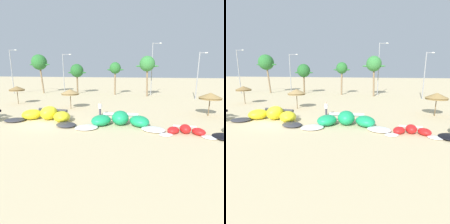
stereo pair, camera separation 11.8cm
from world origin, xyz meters
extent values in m
plane|color=beige|center=(0.00, 0.00, 0.00)|extent=(260.00, 260.00, 0.00)
ellipsoid|color=#333338|center=(-3.65, -0.29, 0.15)|extent=(2.48, 2.20, 0.29)
ellipsoid|color=yellow|center=(-2.40, 0.86, 0.54)|extent=(2.61, 2.68, 1.08)
ellipsoid|color=yellow|center=(-0.52, 1.21, 0.73)|extent=(1.81, 2.19, 1.46)
ellipsoid|color=yellow|center=(1.29, 0.63, 0.54)|extent=(2.52, 2.66, 1.08)
ellipsoid|color=#333338|center=(2.39, -0.67, 0.15)|extent=(2.59, 2.37, 0.29)
cylinder|color=#333338|center=(-0.48, 1.94, 0.89)|extent=(3.56, 0.54, 0.32)
cube|color=#333338|center=(-0.54, 1.00, 0.73)|extent=(1.33, 0.83, 0.04)
ellipsoid|color=white|center=(4.61, -1.03, 0.14)|extent=(2.66, 2.46, 0.27)
ellipsoid|color=#199E5B|center=(5.61, 0.33, 0.51)|extent=(2.46, 2.66, 1.01)
ellipsoid|color=#199E5B|center=(7.38, 1.04, 0.68)|extent=(1.93, 2.33, 1.37)
ellipsoid|color=#199E5B|center=(9.26, 0.82, 0.51)|extent=(2.67, 2.70, 1.01)
ellipsoid|color=white|center=(10.58, -0.24, 0.14)|extent=(2.44, 2.09, 0.27)
cylinder|color=white|center=(7.28, 1.78, 0.84)|extent=(3.54, 0.78, 0.32)
cube|color=white|center=(7.40, 0.83, 0.68)|extent=(1.37, 0.93, 0.04)
ellipsoid|color=white|center=(11.61, -1.26, 0.08)|extent=(1.43, 1.28, 0.15)
ellipsoid|color=red|center=(12.23, -0.57, 0.28)|extent=(1.40, 1.48, 0.57)
ellipsoid|color=red|center=(13.23, -0.28, 0.38)|extent=(0.95, 1.20, 0.76)
ellipsoid|color=red|center=(14.24, -0.50, 0.28)|extent=(1.43, 1.48, 0.57)
ellipsoid|color=white|center=(14.91, -1.15, 0.08)|extent=(1.40, 1.23, 0.15)
cylinder|color=white|center=(13.21, 0.13, 0.47)|extent=(1.94, 0.24, 0.18)
cube|color=white|center=(13.23, -0.40, 0.38)|extent=(0.72, 0.44, 0.04)
cylinder|color=brown|center=(-10.62, 8.70, 1.15)|extent=(0.10, 0.10, 2.31)
cone|color=olive|center=(-10.62, 8.70, 2.57)|extent=(2.38, 2.38, 0.53)
cylinder|color=brown|center=(-10.62, 8.70, 2.21)|extent=(2.26, 2.26, 0.20)
cylinder|color=brown|center=(-0.78, 7.13, 1.08)|extent=(0.10, 0.10, 2.16)
cone|color=#9E7F4C|center=(-0.78, 7.13, 2.45)|extent=(2.50, 2.50, 0.58)
cylinder|color=olive|center=(-0.78, 7.13, 2.06)|extent=(2.37, 2.37, 0.20)
cylinder|color=brown|center=(16.85, 6.78, 1.09)|extent=(0.10, 0.10, 2.18)
cone|color=olive|center=(16.85, 6.78, 2.46)|extent=(2.52, 2.52, 0.57)
cylinder|color=olive|center=(16.85, 6.78, 2.08)|extent=(2.40, 2.40, 0.20)
cylinder|color=#383842|center=(4.36, 4.21, 0.42)|extent=(0.24, 0.24, 0.85)
cube|color=white|center=(4.36, 4.21, 1.13)|extent=(0.36, 0.22, 0.56)
sphere|color=tan|center=(4.36, 4.21, 1.52)|extent=(0.20, 0.20, 0.20)
cylinder|color=#7F6647|center=(-15.47, 22.83, 3.57)|extent=(0.95, 0.36, 7.14)
sphere|color=#286B2D|center=(-15.77, 22.83, 7.14)|extent=(3.51, 3.51, 3.51)
ellipsoid|color=#286B2D|center=(-17.17, 22.83, 6.61)|extent=(2.45, 0.50, 0.36)
ellipsoid|color=#286B2D|center=(-14.36, 22.83, 6.61)|extent=(2.45, 0.50, 0.36)
cylinder|color=brown|center=(-6.96, 23.90, 2.62)|extent=(0.42, 0.36, 5.24)
sphere|color=#236028|center=(-6.93, 23.90, 5.23)|extent=(2.98, 2.98, 2.98)
ellipsoid|color=#236028|center=(-8.12, 23.90, 4.79)|extent=(2.09, 0.50, 0.36)
ellipsoid|color=#236028|center=(-5.73, 23.90, 4.79)|extent=(2.09, 0.50, 0.36)
cylinder|color=#7F6647|center=(2.07, 23.60, 2.90)|extent=(0.42, 0.36, 5.80)
sphere|color=#286B2D|center=(2.10, 23.60, 5.79)|extent=(2.44, 2.44, 2.44)
ellipsoid|color=#286B2D|center=(1.12, 23.60, 5.43)|extent=(1.71, 0.50, 0.36)
ellipsoid|color=#286B2D|center=(3.07, 23.60, 5.43)|extent=(1.71, 0.50, 0.36)
cylinder|color=#7F6647|center=(9.03, 22.45, 3.29)|extent=(0.58, 0.36, 6.60)
sphere|color=#337A38|center=(8.92, 22.45, 6.59)|extent=(3.08, 3.08, 3.08)
ellipsoid|color=#337A38|center=(7.69, 22.45, 6.13)|extent=(2.15, 0.50, 0.36)
ellipsoid|color=#337A38|center=(10.15, 22.45, 6.13)|extent=(2.15, 0.50, 0.36)
cylinder|color=gray|center=(-21.38, 20.39, 4.92)|extent=(0.18, 0.18, 9.83)
cylinder|color=gray|center=(-20.56, 20.39, 9.68)|extent=(1.64, 0.10, 0.10)
ellipsoid|color=silver|center=(-19.74, 20.39, 9.68)|extent=(0.56, 0.24, 0.20)
cylinder|color=gray|center=(-9.52, 22.38, 4.42)|extent=(0.18, 0.18, 8.84)
cylinder|color=gray|center=(-8.65, 22.38, 8.69)|extent=(1.76, 0.10, 0.10)
ellipsoid|color=silver|center=(-7.77, 22.38, 8.69)|extent=(0.56, 0.24, 0.20)
cylinder|color=gray|center=(9.84, 24.74, 5.44)|extent=(0.18, 0.18, 10.88)
cylinder|color=gray|center=(10.59, 24.74, 10.73)|extent=(1.51, 0.10, 0.10)
ellipsoid|color=silver|center=(11.35, 24.74, 10.73)|extent=(0.56, 0.24, 0.20)
cylinder|color=gray|center=(18.09, 20.24, 4.22)|extent=(0.18, 0.18, 8.44)
cylinder|color=gray|center=(18.63, 20.24, 8.29)|extent=(1.08, 0.10, 0.10)
ellipsoid|color=silver|center=(19.17, 20.24, 8.29)|extent=(0.56, 0.24, 0.20)
camera|label=1|loc=(10.45, -16.08, 5.20)|focal=29.27mm
camera|label=2|loc=(10.56, -16.06, 5.20)|focal=29.27mm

